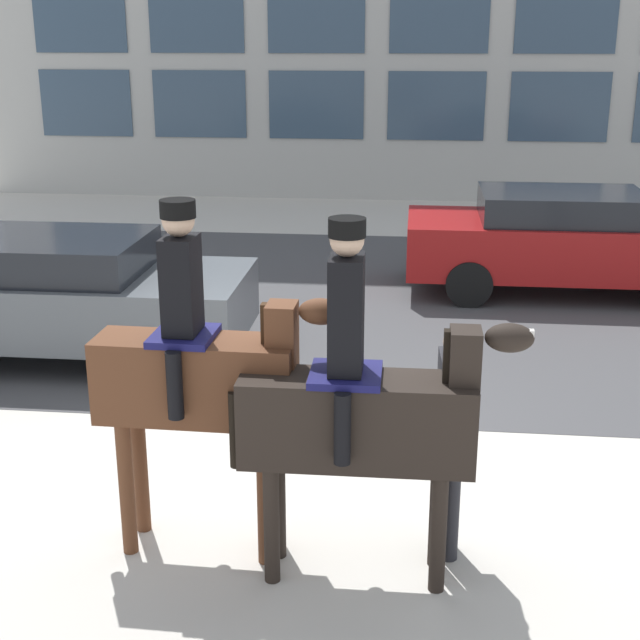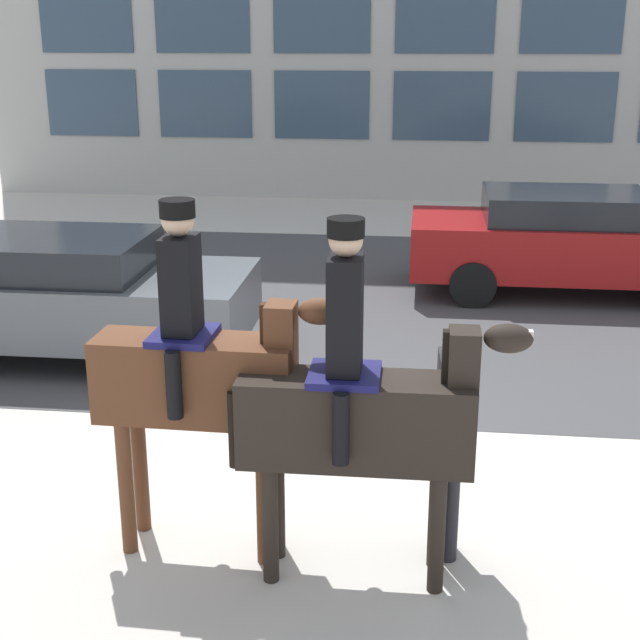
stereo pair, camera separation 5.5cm
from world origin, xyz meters
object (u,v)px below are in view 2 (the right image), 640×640
Objects in this scene: mounted_horse_companion at (361,408)px; street_car_near_lane at (65,293)px; street_car_far_lane at (570,240)px; mounted_horse_lead at (199,372)px; pedestrian_bystander at (451,425)px.

mounted_horse_companion is 0.60× the size of street_car_near_lane.
street_car_far_lane reaches higher than street_car_near_lane.
street_car_far_lane is (3.63, 7.20, -0.58)m from mounted_horse_lead.
mounted_horse_companion is at bearing 24.70° from pedestrian_bystander.
pedestrian_bystander is 0.38× the size of street_car_far_lane.
pedestrian_bystander is 7.35m from street_car_far_lane.
street_car_far_lane is (2.48, 7.43, -0.46)m from mounted_horse_companion.
street_car_far_lane is at bearing 64.53° from mounted_horse_lead.
street_car_near_lane is (-3.70, 4.03, -0.49)m from mounted_horse_companion.
pedestrian_bystander is at bearing 27.36° from mounted_horse_companion.
mounted_horse_companion is at bearing -108.46° from street_car_far_lane.
mounted_horse_companion is (1.15, -0.23, -0.12)m from mounted_horse_lead.
pedestrian_bystander reaches higher than street_car_far_lane.
mounted_horse_lead is 8.08m from street_car_far_lane.
mounted_horse_lead is 0.61× the size of street_car_near_lane.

